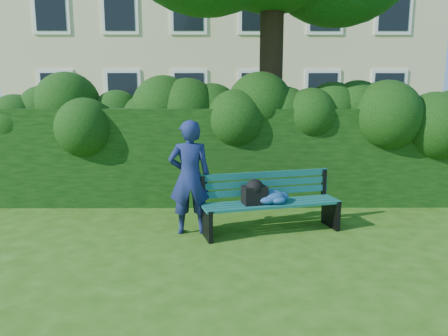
{
  "coord_description": "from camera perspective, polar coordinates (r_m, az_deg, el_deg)",
  "views": [
    {
      "loc": [
        -0.03,
        -6.01,
        2.18
      ],
      "look_at": [
        0.0,
        0.6,
        0.95
      ],
      "focal_mm": 35.0,
      "sensor_mm": 36.0,
      "label": 1
    }
  ],
  "objects": [
    {
      "name": "ground",
      "position": [
        6.39,
        0.03,
        -9.39
      ],
      "size": [
        80.0,
        80.0,
        0.0
      ],
      "primitive_type": "plane",
      "color": "#2B4F0F",
      "rests_on": "ground"
    },
    {
      "name": "hedge",
      "position": [
        8.31,
        -0.06,
        1.68
      ],
      "size": [
        10.0,
        1.0,
        1.8
      ],
      "color": "black",
      "rests_on": "ground"
    },
    {
      "name": "park_bench",
      "position": [
        6.64,
        5.75,
        -4.14
      ],
      "size": [
        2.17,
        1.09,
        0.89
      ],
      "rotation": [
        0.0,
        0.0,
        0.27
      ],
      "color": "#0E4A47",
      "rests_on": "ground"
    },
    {
      "name": "man_reading",
      "position": [
        6.51,
        -4.48,
        -1.23
      ],
      "size": [
        0.66,
        0.46,
        1.71
      ],
      "primitive_type": "imported",
      "rotation": [
        0.0,
        0.0,
        3.23
      ],
      "color": "navy",
      "rests_on": "ground"
    }
  ]
}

